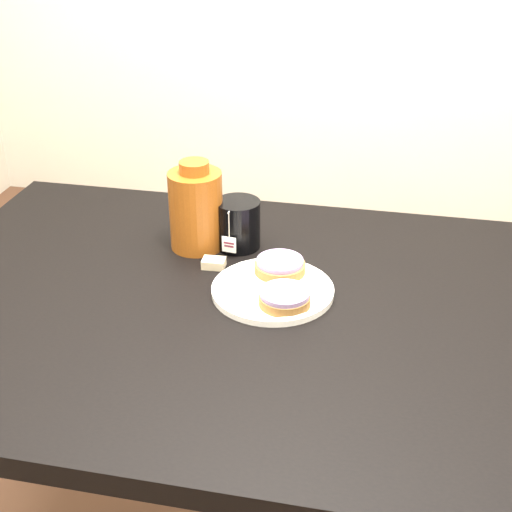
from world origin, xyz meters
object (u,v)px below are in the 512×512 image
Objects in this scene: table at (271,342)px; plate at (273,289)px; bagel_back at (280,266)px; bagel_package at (196,209)px; mug at (237,224)px; bagel_front at (285,298)px; teabag_pouch at (214,263)px.

table is 6.13× the size of plate.
bagel_back is at bearing 87.62° from plate.
bagel_package is at bearing 154.30° from bagel_back.
mug is 0.76× the size of bagel_package.
mug is at bearing 135.21° from bagel_back.
bagel_back is 0.16m from mug.
mug reaches higher than bagel_back.
bagel_front is 0.26m from mug.
mug reaches higher than plate.
plate is at bearing 96.76° from table.
plate is at bearing 121.10° from bagel_front.
bagel_package is at bearing 135.07° from table.
bagel_front is at bearing -23.48° from table.
bagel_package reaches higher than teabag_pouch.
teabag_pouch is at bearing -54.74° from bagel_package.
bagel_front is (0.03, -0.05, 0.02)m from plate.
bagel_front is 0.21m from teabag_pouch.
bagel_back is at bearing 104.34° from bagel_front.
bagel_back reaches higher than table.
bagel_front is (0.03, -0.01, 0.11)m from table.
plate is 1.66× the size of bagel_back.
teabag_pouch is (-0.14, 0.01, -0.02)m from bagel_back.
table is at bearing -44.93° from bagel_package.
bagel_front is at bearing -75.66° from bagel_back.
bagel_package reaches higher than table.
bagel_back is 3.05× the size of teabag_pouch.
mug is at bearing 118.11° from table.
teabag_pouch is 0.24× the size of bagel_package.
table is 10.20× the size of bagel_back.
bagel_front is 0.86× the size of mug.
bagel_package reaches higher than bagel_back.
teabag_pouch is 0.13m from bagel_package.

